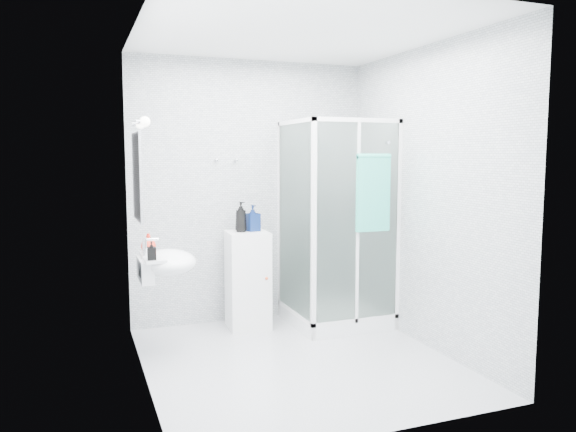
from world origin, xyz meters
name	(u,v)px	position (x,y,z in m)	size (l,w,h in m)	color
room	(298,202)	(0.00, 0.00, 1.30)	(2.40, 2.60, 2.60)	silver
shower_enclosure	(332,281)	(0.67, 0.77, 0.45)	(0.90, 0.95, 2.00)	white
wall_basin	(165,263)	(-0.99, 0.45, 0.80)	(0.46, 0.56, 0.35)	white
mirror	(137,177)	(-1.19, 0.45, 1.50)	(0.02, 0.60, 0.70)	white
vanity_lights	(142,123)	(-1.14, 0.45, 1.92)	(0.10, 0.40, 0.08)	silver
wall_hooks	(227,160)	(-0.25, 1.26, 1.62)	(0.23, 0.06, 0.03)	silver
storage_cabinet	(248,280)	(-0.12, 1.00, 0.47)	(0.41, 0.42, 0.94)	white
hand_towel	(373,191)	(0.88, 0.37, 1.34)	(0.33, 0.05, 0.71)	#31BBA2
shampoo_bottle_a	(241,217)	(-0.17, 1.03, 1.08)	(0.11, 0.11, 0.29)	black
shampoo_bottle_b	(253,218)	(-0.05, 1.04, 1.06)	(0.11, 0.12, 0.25)	#0D2051
soap_dispenser_orange	(148,243)	(-1.09, 0.61, 0.94)	(0.12, 0.12, 0.16)	red
soap_dispenser_black	(152,251)	(-1.11, 0.26, 0.94)	(0.07, 0.07, 0.15)	black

